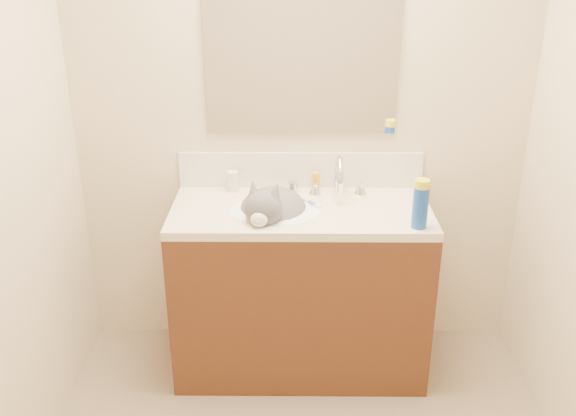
{
  "coord_description": "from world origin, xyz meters",
  "views": [
    {
      "loc": [
        -0.04,
        -1.74,
        2.04
      ],
      "look_at": [
        -0.06,
        0.92,
        0.88
      ],
      "focal_mm": 40.0,
      "sensor_mm": 36.0,
      "label": 1
    }
  ],
  "objects_px": {
    "faucet": "(339,180)",
    "silver_jar": "(293,187)",
    "cat": "(272,213)",
    "vanity_cabinet": "(300,292)",
    "spray_can": "(420,208)",
    "amber_bottle": "(316,181)",
    "pill_bottle": "(233,181)",
    "basin": "(275,224)"
  },
  "relations": [
    {
      "from": "vanity_cabinet",
      "to": "amber_bottle",
      "type": "height_order",
      "value": "amber_bottle"
    },
    {
      "from": "vanity_cabinet",
      "to": "spray_can",
      "type": "height_order",
      "value": "spray_can"
    },
    {
      "from": "cat",
      "to": "silver_jar",
      "type": "distance_m",
      "value": 0.24
    },
    {
      "from": "spray_can",
      "to": "silver_jar",
      "type": "bearing_deg",
      "value": 143.49
    },
    {
      "from": "vanity_cabinet",
      "to": "pill_bottle",
      "type": "bearing_deg",
      "value": 147.7
    },
    {
      "from": "amber_bottle",
      "to": "faucet",
      "type": "bearing_deg",
      "value": -36.76
    },
    {
      "from": "faucet",
      "to": "spray_can",
      "type": "relative_size",
      "value": 1.52
    },
    {
      "from": "basin",
      "to": "spray_can",
      "type": "xyz_separation_m",
      "value": [
        0.62,
        -0.18,
        0.16
      ]
    },
    {
      "from": "cat",
      "to": "silver_jar",
      "type": "relative_size",
      "value": 8.92
    },
    {
      "from": "faucet",
      "to": "silver_jar",
      "type": "distance_m",
      "value": 0.23
    },
    {
      "from": "pill_bottle",
      "to": "amber_bottle",
      "type": "distance_m",
      "value": 0.41
    },
    {
      "from": "vanity_cabinet",
      "to": "pill_bottle",
      "type": "xyz_separation_m",
      "value": [
        -0.33,
        0.21,
        0.5
      ]
    },
    {
      "from": "faucet",
      "to": "cat",
      "type": "relative_size",
      "value": 0.58
    },
    {
      "from": "basin",
      "to": "silver_jar",
      "type": "distance_m",
      "value": 0.26
    },
    {
      "from": "basin",
      "to": "silver_jar",
      "type": "relative_size",
      "value": 8.36
    },
    {
      "from": "pill_bottle",
      "to": "silver_jar",
      "type": "relative_size",
      "value": 1.85
    },
    {
      "from": "faucet",
      "to": "pill_bottle",
      "type": "relative_size",
      "value": 2.81
    },
    {
      "from": "basin",
      "to": "pill_bottle",
      "type": "relative_size",
      "value": 4.51
    },
    {
      "from": "vanity_cabinet",
      "to": "pill_bottle",
      "type": "distance_m",
      "value": 0.63
    },
    {
      "from": "faucet",
      "to": "silver_jar",
      "type": "bearing_deg",
      "value": 165.57
    },
    {
      "from": "cat",
      "to": "silver_jar",
      "type": "xyz_separation_m",
      "value": [
        0.1,
        0.21,
        0.05
      ]
    },
    {
      "from": "pill_bottle",
      "to": "silver_jar",
      "type": "bearing_deg",
      "value": -3.19
    },
    {
      "from": "faucet",
      "to": "amber_bottle",
      "type": "bearing_deg",
      "value": 143.24
    },
    {
      "from": "cat",
      "to": "amber_bottle",
      "type": "relative_size",
      "value": 5.09
    },
    {
      "from": "pill_bottle",
      "to": "amber_bottle",
      "type": "bearing_deg",
      "value": 0.91
    },
    {
      "from": "basin",
      "to": "cat",
      "type": "distance_m",
      "value": 0.05
    },
    {
      "from": "basin",
      "to": "pill_bottle",
      "type": "height_order",
      "value": "pill_bottle"
    },
    {
      "from": "faucet",
      "to": "vanity_cabinet",
      "type": "bearing_deg",
      "value": -142.71
    },
    {
      "from": "vanity_cabinet",
      "to": "amber_bottle",
      "type": "bearing_deg",
      "value": 70.84
    },
    {
      "from": "cat",
      "to": "pill_bottle",
      "type": "height_order",
      "value": "cat"
    },
    {
      "from": "silver_jar",
      "to": "spray_can",
      "type": "height_order",
      "value": "spray_can"
    },
    {
      "from": "basin",
      "to": "amber_bottle",
      "type": "relative_size",
      "value": 4.77
    },
    {
      "from": "cat",
      "to": "amber_bottle",
      "type": "xyz_separation_m",
      "value": [
        0.21,
        0.23,
        0.07
      ]
    },
    {
      "from": "faucet",
      "to": "cat",
      "type": "xyz_separation_m",
      "value": [
        -0.31,
        -0.15,
        -0.11
      ]
    },
    {
      "from": "basin",
      "to": "amber_bottle",
      "type": "height_order",
      "value": "amber_bottle"
    },
    {
      "from": "vanity_cabinet",
      "to": "silver_jar",
      "type": "height_order",
      "value": "silver_jar"
    },
    {
      "from": "vanity_cabinet",
      "to": "basin",
      "type": "relative_size",
      "value": 2.67
    },
    {
      "from": "faucet",
      "to": "amber_bottle",
      "type": "xyz_separation_m",
      "value": [
        -0.11,
        0.08,
        -0.04
      ]
    },
    {
      "from": "faucet",
      "to": "cat",
      "type": "distance_m",
      "value": 0.37
    },
    {
      "from": "silver_jar",
      "to": "amber_bottle",
      "type": "relative_size",
      "value": 0.57
    },
    {
      "from": "silver_jar",
      "to": "amber_bottle",
      "type": "xyz_separation_m",
      "value": [
        0.11,
        0.02,
        0.02
      ]
    },
    {
      "from": "vanity_cabinet",
      "to": "basin",
      "type": "xyz_separation_m",
      "value": [
        -0.12,
        -0.03,
        0.38
      ]
    }
  ]
}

